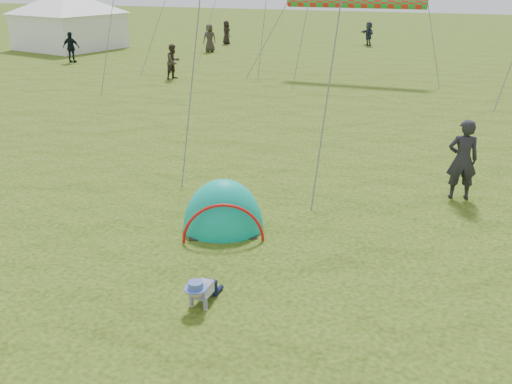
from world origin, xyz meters
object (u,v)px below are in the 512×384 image
(standing_adult, at_px, (462,160))
(event_marquee, at_px, (68,18))
(popup_tent, at_px, (223,229))
(crawling_toddler, at_px, (202,290))

(standing_adult, distance_m, event_marquee, 32.26)
(popup_tent, relative_size, event_marquee, 0.36)
(standing_adult, height_order, event_marquee, event_marquee)
(crawling_toddler, xyz_separation_m, event_marquee, (-21.88, 25.84, 1.76))
(popup_tent, bearing_deg, event_marquee, 109.14)
(event_marquee, bearing_deg, standing_adult, -24.16)
(standing_adult, bearing_deg, crawling_toddler, 46.13)
(standing_adult, bearing_deg, popup_tent, 24.51)
(crawling_toddler, xyz_separation_m, standing_adult, (3.66, 6.17, 0.68))
(crawling_toddler, bearing_deg, standing_adult, 61.22)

